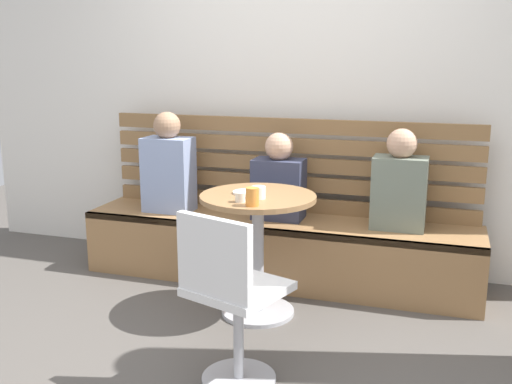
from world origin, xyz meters
TOP-DOWN VIEW (x-y plane):
  - ground at (0.00, 0.00)m, footprint 8.00×8.00m
  - back_wall at (0.00, 1.64)m, footprint 5.20×0.10m
  - booth_bench at (0.00, 1.20)m, footprint 2.70×0.52m
  - booth_backrest at (0.00, 1.44)m, footprint 2.65×0.04m
  - cafe_table at (0.04, 0.63)m, footprint 0.68×0.68m
  - white_chair at (0.16, -0.18)m, footprint 0.51×0.51m
  - person_adult at (-0.80, 1.18)m, footprint 0.34×0.22m
  - person_child_left at (0.00, 1.22)m, footprint 0.34×0.22m
  - person_child_middle at (0.80, 1.23)m, footprint 0.34×0.22m
  - cup_ceramic_white at (0.07, 0.55)m, footprint 0.08×0.08m
  - cup_tumbler_orange at (0.09, 0.38)m, footprint 0.07×0.07m
  - cup_espresso_small at (-0.00, 0.44)m, footprint 0.06×0.06m
  - plate_small at (-0.03, 0.65)m, footprint 0.17×0.17m

SIDE VIEW (x-z plane):
  - ground at x=0.00m, z-range 0.00..0.00m
  - booth_bench at x=0.00m, z-range 0.00..0.44m
  - white_chair at x=0.16m, z-range 0.04..0.89m
  - cafe_table at x=0.04m, z-range 0.15..0.89m
  - person_child_left at x=0.00m, z-range 0.40..0.99m
  - person_child_middle at x=0.80m, z-range 0.40..1.05m
  - plate_small at x=-0.03m, z-range 0.74..0.75m
  - person_adult at x=-0.80m, z-range 0.40..1.11m
  - cup_espresso_small at x=0.00m, z-range 0.74..0.79m
  - cup_ceramic_white at x=0.07m, z-range 0.74..0.81m
  - booth_backrest at x=0.00m, z-range 0.44..1.11m
  - cup_tumbler_orange at x=0.09m, z-range 0.74..0.84m
  - back_wall at x=0.00m, z-range 0.00..2.90m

